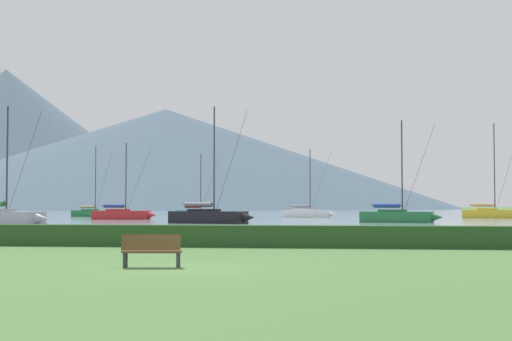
{
  "coord_description": "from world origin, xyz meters",
  "views": [
    {
      "loc": [
        4.78,
        -20.7,
        1.8
      ],
      "look_at": [
        -5.93,
        64.6,
        5.68
      ],
      "focal_mm": 52.92,
      "sensor_mm": 36.0,
      "label": 1
    }
  ],
  "objects_px": {
    "sailboat_slip_2": "(491,213)",
    "sailboat_slip_3": "(1,217)",
    "sailboat_slip_1": "(209,216)",
    "sailboat_slip_4": "(198,213)",
    "sailboat_slip_8": "(93,213)",
    "sailboat_slip_0": "(398,216)",
    "sailboat_slip_6": "(122,214)",
    "park_bench_near_path": "(151,249)",
    "sailboat_slip_7": "(307,213)"
  },
  "relations": [
    {
      "from": "sailboat_slip_2",
      "to": "sailboat_slip_3",
      "type": "xyz_separation_m",
      "value": [
        -48.15,
        -41.22,
        0.03
      ]
    },
    {
      "from": "sailboat_slip_1",
      "to": "sailboat_slip_4",
      "type": "relative_size",
      "value": 1.21
    },
    {
      "from": "sailboat_slip_8",
      "to": "sailboat_slip_4",
      "type": "bearing_deg",
      "value": 12.61
    },
    {
      "from": "sailboat_slip_0",
      "to": "sailboat_slip_1",
      "type": "bearing_deg",
      "value": -147.32
    },
    {
      "from": "sailboat_slip_6",
      "to": "sailboat_slip_8",
      "type": "height_order",
      "value": "sailboat_slip_8"
    },
    {
      "from": "sailboat_slip_1",
      "to": "sailboat_slip_3",
      "type": "relative_size",
      "value": 1.09
    },
    {
      "from": "sailboat_slip_3",
      "to": "sailboat_slip_8",
      "type": "xyz_separation_m",
      "value": [
        -8.28,
        46.61,
        -0.15
      ]
    },
    {
      "from": "sailboat_slip_2",
      "to": "sailboat_slip_4",
      "type": "height_order",
      "value": "sailboat_slip_2"
    },
    {
      "from": "sailboat_slip_3",
      "to": "sailboat_slip_4",
      "type": "bearing_deg",
      "value": 96.52
    },
    {
      "from": "sailboat_slip_6",
      "to": "park_bench_near_path",
      "type": "height_order",
      "value": "sailboat_slip_6"
    },
    {
      "from": "sailboat_slip_3",
      "to": "sailboat_slip_6",
      "type": "height_order",
      "value": "sailboat_slip_3"
    },
    {
      "from": "sailboat_slip_4",
      "to": "sailboat_slip_3",
      "type": "bearing_deg",
      "value": -88.03
    },
    {
      "from": "sailboat_slip_0",
      "to": "park_bench_near_path",
      "type": "distance_m",
      "value": 56.46
    },
    {
      "from": "sailboat_slip_0",
      "to": "sailboat_slip_8",
      "type": "distance_m",
      "value": 53.1
    },
    {
      "from": "sailboat_slip_1",
      "to": "sailboat_slip_8",
      "type": "height_order",
      "value": "sailboat_slip_1"
    },
    {
      "from": "sailboat_slip_6",
      "to": "sailboat_slip_8",
      "type": "relative_size",
      "value": 0.89
    },
    {
      "from": "sailboat_slip_6",
      "to": "park_bench_near_path",
      "type": "distance_m",
      "value": 70.87
    },
    {
      "from": "sailboat_slip_1",
      "to": "sailboat_slip_3",
      "type": "xyz_separation_m",
      "value": [
        -16.3,
        -9.58,
        0.02
      ]
    },
    {
      "from": "sailboat_slip_2",
      "to": "park_bench_near_path",
      "type": "relative_size",
      "value": 7.3
    },
    {
      "from": "sailboat_slip_1",
      "to": "sailboat_slip_3",
      "type": "height_order",
      "value": "sailboat_slip_1"
    },
    {
      "from": "sailboat_slip_1",
      "to": "sailboat_slip_4",
      "type": "distance_m",
      "value": 39.33
    },
    {
      "from": "sailboat_slip_4",
      "to": "sailboat_slip_8",
      "type": "bearing_deg",
      "value": -164.59
    },
    {
      "from": "sailboat_slip_2",
      "to": "sailboat_slip_3",
      "type": "relative_size",
      "value": 1.22
    },
    {
      "from": "sailboat_slip_2",
      "to": "sailboat_slip_1",
      "type": "bearing_deg",
      "value": -123.73
    },
    {
      "from": "sailboat_slip_1",
      "to": "sailboat_slip_8",
      "type": "bearing_deg",
      "value": 138.52
    },
    {
      "from": "sailboat_slip_3",
      "to": "sailboat_slip_8",
      "type": "height_order",
      "value": "sailboat_slip_8"
    },
    {
      "from": "sailboat_slip_4",
      "to": "sailboat_slip_6",
      "type": "distance_m",
      "value": 21.58
    },
    {
      "from": "sailboat_slip_4",
      "to": "sailboat_slip_7",
      "type": "height_order",
      "value": "sailboat_slip_7"
    },
    {
      "from": "sailboat_slip_0",
      "to": "park_bench_near_path",
      "type": "xyz_separation_m",
      "value": [
        -10.26,
        -55.52,
        -0.14
      ]
    },
    {
      "from": "sailboat_slip_0",
      "to": "sailboat_slip_4",
      "type": "relative_size",
      "value": 1.1
    },
    {
      "from": "sailboat_slip_7",
      "to": "park_bench_near_path",
      "type": "height_order",
      "value": "sailboat_slip_7"
    },
    {
      "from": "sailboat_slip_3",
      "to": "sailboat_slip_7",
      "type": "height_order",
      "value": "sailboat_slip_3"
    },
    {
      "from": "sailboat_slip_0",
      "to": "sailboat_slip_8",
      "type": "height_order",
      "value": "sailboat_slip_8"
    },
    {
      "from": "sailboat_slip_1",
      "to": "sailboat_slip_7",
      "type": "height_order",
      "value": "sailboat_slip_1"
    },
    {
      "from": "sailboat_slip_6",
      "to": "sailboat_slip_4",
      "type": "bearing_deg",
      "value": 79.3
    },
    {
      "from": "sailboat_slip_7",
      "to": "sailboat_slip_6",
      "type": "bearing_deg",
      "value": -132.38
    },
    {
      "from": "sailboat_slip_0",
      "to": "sailboat_slip_6",
      "type": "relative_size",
      "value": 1.11
    },
    {
      "from": "sailboat_slip_0",
      "to": "sailboat_slip_4",
      "type": "bearing_deg",
      "value": 145.39
    },
    {
      "from": "sailboat_slip_3",
      "to": "sailboat_slip_0",
      "type": "bearing_deg",
      "value": 38.85
    },
    {
      "from": "sailboat_slip_2",
      "to": "sailboat_slip_6",
      "type": "relative_size",
      "value": 1.36
    },
    {
      "from": "sailboat_slip_2",
      "to": "sailboat_slip_8",
      "type": "xyz_separation_m",
      "value": [
        -56.43,
        5.39,
        -0.12
      ]
    },
    {
      "from": "sailboat_slip_4",
      "to": "sailboat_slip_8",
      "type": "relative_size",
      "value": 0.89
    },
    {
      "from": "sailboat_slip_2",
      "to": "sailboat_slip_3",
      "type": "distance_m",
      "value": 63.39
    },
    {
      "from": "sailboat_slip_3",
      "to": "sailboat_slip_6",
      "type": "distance_m",
      "value": 27.01
    },
    {
      "from": "sailboat_slip_0",
      "to": "sailboat_slip_1",
      "type": "relative_size",
      "value": 0.91
    },
    {
      "from": "sailboat_slip_6",
      "to": "park_bench_near_path",
      "type": "relative_size",
      "value": 5.38
    },
    {
      "from": "sailboat_slip_2",
      "to": "sailboat_slip_4",
      "type": "relative_size",
      "value": 1.35
    },
    {
      "from": "sailboat_slip_2",
      "to": "sailboat_slip_7",
      "type": "distance_m",
      "value": 24.58
    },
    {
      "from": "sailboat_slip_2",
      "to": "park_bench_near_path",
      "type": "height_order",
      "value": "sailboat_slip_2"
    },
    {
      "from": "sailboat_slip_2",
      "to": "sailboat_slip_8",
      "type": "height_order",
      "value": "sailboat_slip_2"
    }
  ]
}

